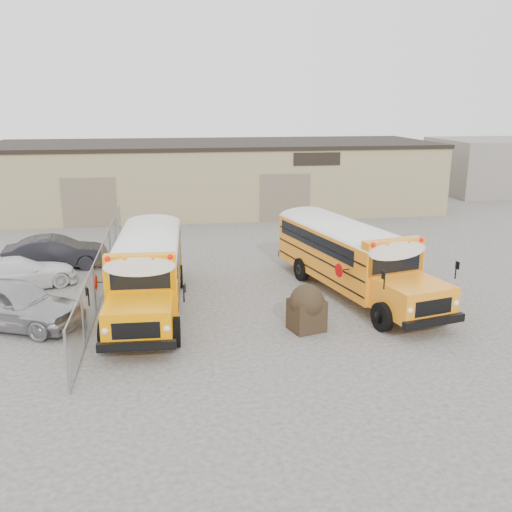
{
  "coord_description": "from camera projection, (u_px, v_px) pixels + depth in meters",
  "views": [
    {
      "loc": [
        -3.22,
        -19.98,
        7.4
      ],
      "look_at": [
        0.01,
        1.07,
        1.6
      ],
      "focal_mm": 40.0,
      "sensor_mm": 36.0,
      "label": 1
    }
  ],
  "objects": [
    {
      "name": "car_dark",
      "position": [
        56.0,
        253.0,
        25.9
      ],
      "size": [
        4.65,
        2.01,
        1.49
      ],
      "primitive_type": "imported",
      "rotation": [
        0.0,
        0.0,
        1.67
      ],
      "color": "black",
      "rests_on": "ground"
    },
    {
      "name": "car_silver",
      "position": [
        12.0,
        304.0,
        19.12
      ],
      "size": [
        5.27,
        3.77,
        1.67
      ],
      "primitive_type": "imported",
      "rotation": [
        0.0,
        0.0,
        1.16
      ],
      "color": "#A6A5AA",
      "rests_on": "ground"
    },
    {
      "name": "school_bus_right",
      "position": [
        287.0,
        224.0,
        27.74
      ],
      "size": [
        4.49,
        9.88,
        2.81
      ],
      "color": "orange",
      "rests_on": "ground"
    },
    {
      "name": "distant_building_right",
      "position": [
        499.0,
        166.0,
        47.29
      ],
      "size": [
        10.0,
        8.0,
        4.4
      ],
      "primitive_type": "cube",
      "color": "gray",
      "rests_on": "ground"
    },
    {
      "name": "chainlink_fence",
      "position": [
        103.0,
        266.0,
        23.22
      ],
      "size": [
        0.07,
        18.07,
        1.81
      ],
      "color": "gray",
      "rests_on": "ground"
    },
    {
      "name": "ground",
      "position": [
        260.0,
        304.0,
        21.47
      ],
      "size": [
        120.0,
        120.0,
        0.0
      ],
      "primitive_type": "plane",
      "color": "#494543",
      "rests_on": "ground"
    },
    {
      "name": "car_white",
      "position": [
        18.0,
        273.0,
        23.05
      ],
      "size": [
        4.93,
        3.6,
        1.33
      ],
      "primitive_type": "imported",
      "rotation": [
        0.0,
        0.0,
        2.0
      ],
      "color": "white",
      "rests_on": "ground"
    },
    {
      "name": "tarp_bundle",
      "position": [
        307.0,
        307.0,
        18.86
      ],
      "size": [
        1.29,
        1.21,
        1.59
      ],
      "color": "black",
      "rests_on": "ground"
    },
    {
      "name": "warehouse",
      "position": [
        215.0,
        175.0,
        39.92
      ],
      "size": [
        30.2,
        10.2,
        4.67
      ],
      "color": "#908259",
      "rests_on": "ground"
    },
    {
      "name": "school_bus_left",
      "position": [
        156.0,
        231.0,
        26.43
      ],
      "size": [
        3.0,
        9.45,
        2.74
      ],
      "color": "#FF9400",
      "rests_on": "ground"
    }
  ]
}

